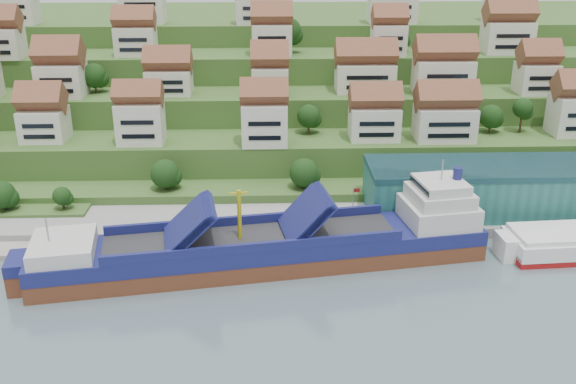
{
  "coord_description": "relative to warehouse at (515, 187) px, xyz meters",
  "views": [
    {
      "loc": [
        1.91,
        -103.02,
        55.43
      ],
      "look_at": [
        5.61,
        14.0,
        8.0
      ],
      "focal_mm": 40.0,
      "sensor_mm": 36.0,
      "label": 1
    }
  ],
  "objects": [
    {
      "name": "hillside_trees",
      "position": [
        -62.02,
        27.91,
        9.47
      ],
      "size": [
        138.04,
        61.99,
        31.24
      ],
      "color": "#1A3D14",
      "rests_on": "ground"
    },
    {
      "name": "hillside",
      "position": [
        -52.0,
        86.55,
        3.46
      ],
      "size": [
        260.0,
        128.0,
        31.0
      ],
      "color": "#2D4C1E",
      "rests_on": "ground"
    },
    {
      "name": "cargo_ship",
      "position": [
        -49.04,
        -17.8,
        -3.85
      ],
      "size": [
        80.64,
        25.07,
        17.7
      ],
      "rotation": [
        0.0,
        0.0,
        0.16
      ],
      "color": "#5C2F1C",
      "rests_on": "ground"
    },
    {
      "name": "quay",
      "position": [
        -32.0,
        -2.0,
        -6.1
      ],
      "size": [
        180.0,
        14.0,
        2.2
      ],
      "primitive_type": "cube",
      "color": "gray",
      "rests_on": "ground"
    },
    {
      "name": "ground",
      "position": [
        -52.0,
        -17.0,
        -7.2
      ],
      "size": [
        300.0,
        300.0,
        0.0
      ],
      "primitive_type": "plane",
      "color": "slate",
      "rests_on": "ground"
    },
    {
      "name": "flagpole",
      "position": [
        -33.89,
        -7.0,
        -0.32
      ],
      "size": [
        1.28,
        0.16,
        8.0
      ],
      "color": "gray",
      "rests_on": "quay"
    },
    {
      "name": "warehouse",
      "position": [
        0.0,
        0.0,
        0.0
      ],
      "size": [
        60.0,
        15.0,
        10.0
      ],
      "primitive_type": "cube",
      "color": "#26675F",
      "rests_on": "quay"
    },
    {
      "name": "hillside_village",
      "position": [
        -51.39,
        43.28,
        16.95
      ],
      "size": [
        158.61,
        64.1,
        29.25
      ],
      "color": "beige",
      "rests_on": "ground"
    }
  ]
}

